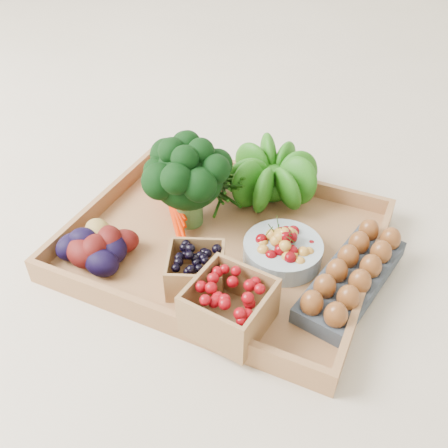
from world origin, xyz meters
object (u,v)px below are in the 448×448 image
at_px(cherry_bowl, 283,252).
at_px(broccoli, 189,194).
at_px(tray, 224,245).
at_px(egg_carton, 351,280).

bearing_deg(cherry_bowl, broccoli, 172.53).
distance_m(tray, broccoli, 0.12).
xyz_separation_m(tray, broccoli, (-0.09, 0.03, 0.08)).
distance_m(tray, egg_carton, 0.25).
bearing_deg(egg_carton, tray, -171.68).
height_order(tray, cherry_bowl, cherry_bowl).
distance_m(tray, cherry_bowl, 0.12).
relative_size(cherry_bowl, egg_carton, 0.55).
xyz_separation_m(tray, egg_carton, (0.25, -0.01, 0.02)).
relative_size(broccoli, egg_carton, 0.66).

